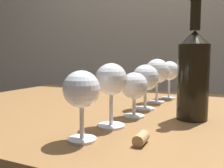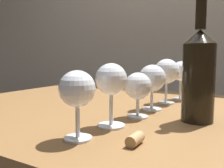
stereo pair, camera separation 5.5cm
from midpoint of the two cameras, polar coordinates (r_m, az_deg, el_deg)
name	(u,v)px [view 2 (the right image)]	position (r m, az deg, el deg)	size (l,w,h in m)	color
back_wall	(208,0)	(1.94, 22.97, 18.14)	(5.00, 0.08, 2.60)	#B2A893
dining_table	(145,135)	(0.78, 9.91, -12.07)	(1.42, 0.90, 0.72)	brown
wine_glass_pinot	(77,91)	(0.46, -5.04, -1.65)	(0.07, 0.07, 0.14)	white
wine_glass_port	(112,82)	(0.54, 2.87, 0.55)	(0.07, 0.07, 0.15)	white
wine_glass_rose	(138,87)	(0.64, 8.67, -0.83)	(0.07, 0.07, 0.12)	white
wine_glass_cabernet	(152,79)	(0.74, 11.71, 1.12)	(0.08, 0.08, 0.14)	white
wine_glass_merlot	(167,72)	(0.86, 14.78, 2.72)	(0.09, 0.09, 0.16)	white
wine_glass_chardonnay	(181,72)	(0.96, 17.83, 2.80)	(0.08, 0.08, 0.15)	white
wine_bottle	(199,74)	(0.64, 22.46, 2.28)	(0.08, 0.08, 0.32)	black
cork	(135,139)	(0.45, 9.09, -13.08)	(0.02, 0.02, 0.04)	tan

